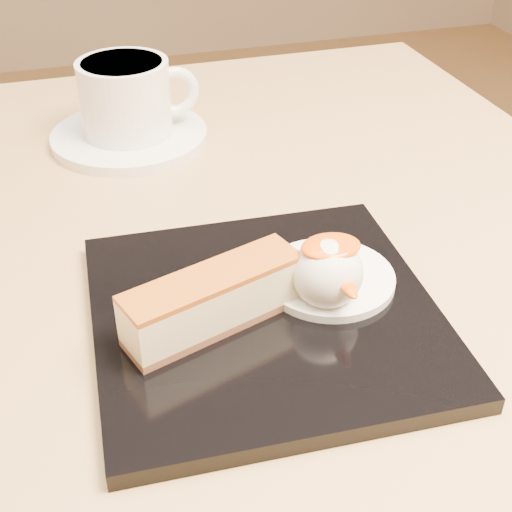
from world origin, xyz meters
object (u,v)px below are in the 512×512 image
object	(u,v)px
table	(171,407)
dessert_plate	(265,315)
cheesecake	(214,300)
saucer	(130,136)
ice_cream_scoop	(327,273)
coffee_cup	(127,96)

from	to	relation	value
table	dessert_plate	world-z (taller)	dessert_plate
cheesecake	saucer	bearing A→B (deg)	73.43
table	dessert_plate	xyz separation A→B (m)	(0.06, -0.09, 0.16)
ice_cream_scoop	coffee_cup	world-z (taller)	coffee_cup
table	ice_cream_scoop	world-z (taller)	ice_cream_scoop
table	saucer	xyz separation A→B (m)	(0.01, 0.21, 0.16)
cheesecake	ice_cream_scoop	xyz separation A→B (m)	(0.07, 0.00, 0.00)
dessert_plate	ice_cream_scoop	world-z (taller)	ice_cream_scoop
dessert_plate	saucer	size ratio (longest dim) A/B	1.47
table	dessert_plate	size ratio (longest dim) A/B	3.64
saucer	dessert_plate	bearing A→B (deg)	-81.68
dessert_plate	ice_cream_scoop	size ratio (longest dim) A/B	4.75
dessert_plate	saucer	xyz separation A→B (m)	(-0.04, 0.30, -0.00)
dessert_plate	coffee_cup	bearing A→B (deg)	97.91
ice_cream_scoop	coffee_cup	xyz separation A→B (m)	(-0.08, 0.30, 0.01)
table	saucer	world-z (taller)	saucer
saucer	coffee_cup	bearing A→B (deg)	1.11
ice_cream_scoop	cheesecake	bearing A→B (deg)	180.00
dessert_plate	saucer	bearing A→B (deg)	98.32
saucer	coffee_cup	world-z (taller)	coffee_cup
ice_cream_scoop	saucer	size ratio (longest dim) A/B	0.31
ice_cream_scoop	saucer	bearing A→B (deg)	105.42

